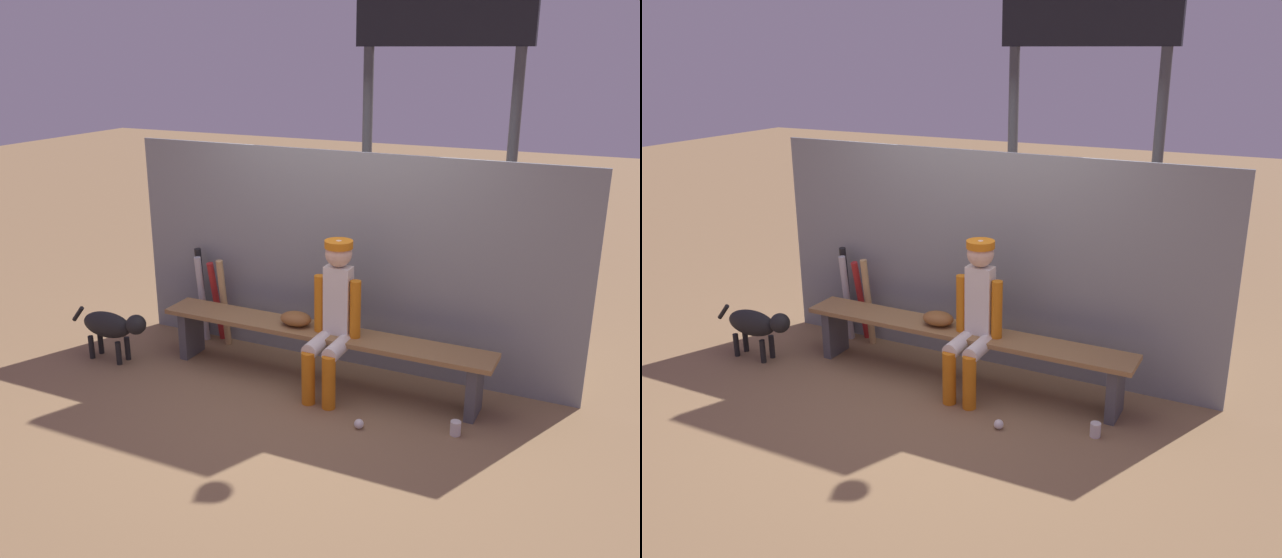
% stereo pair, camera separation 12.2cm
% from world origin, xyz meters
% --- Properties ---
extents(ground_plane, '(30.00, 30.00, 0.00)m').
position_xyz_m(ground_plane, '(0.00, 0.00, 0.00)').
color(ground_plane, olive).
extents(chainlink_fence, '(4.17, 0.03, 1.92)m').
position_xyz_m(chainlink_fence, '(0.00, 0.48, 0.96)').
color(chainlink_fence, gray).
rests_on(chainlink_fence, ground_plane).
extents(dugout_bench, '(2.96, 0.36, 0.49)m').
position_xyz_m(dugout_bench, '(0.00, 0.00, 0.39)').
color(dugout_bench, olive).
rests_on(dugout_bench, ground_plane).
extents(player_seated, '(0.41, 0.55, 1.29)m').
position_xyz_m(player_seated, '(0.17, -0.11, 0.70)').
color(player_seated, silver).
rests_on(player_seated, ground_plane).
extents(baseball_glove, '(0.28, 0.20, 0.12)m').
position_xyz_m(baseball_glove, '(-0.23, 0.00, 0.55)').
color(baseball_glove, brown).
rests_on(baseball_glove, dugout_bench).
extents(bat_wood_tan, '(0.08, 0.16, 0.87)m').
position_xyz_m(bat_wood_tan, '(-1.16, 0.31, 0.44)').
color(bat_wood_tan, tan).
rests_on(bat_wood_tan, ground_plane).
extents(bat_aluminum_red, '(0.08, 0.22, 0.82)m').
position_xyz_m(bat_aluminum_red, '(-1.28, 0.37, 0.41)').
color(bat_aluminum_red, '#B22323').
rests_on(bat_aluminum_red, ground_plane).
extents(bat_aluminum_silver, '(0.09, 0.15, 0.87)m').
position_xyz_m(bat_aluminum_silver, '(-1.41, 0.32, 0.43)').
color(bat_aluminum_silver, '#B7B7BC').
rests_on(bat_aluminum_silver, ground_plane).
extents(bat_aluminum_black, '(0.09, 0.15, 0.92)m').
position_xyz_m(bat_aluminum_black, '(-1.47, 0.40, 0.46)').
color(bat_aluminum_black, black).
rests_on(bat_aluminum_black, ground_plane).
extents(baseball, '(0.07, 0.07, 0.07)m').
position_xyz_m(baseball, '(0.60, -0.57, 0.04)').
color(baseball, white).
rests_on(baseball, ground_plane).
extents(cup_on_ground, '(0.08, 0.08, 0.11)m').
position_xyz_m(cup_on_ground, '(1.28, -0.34, 0.06)').
color(cup_on_ground, silver).
rests_on(cup_on_ground, ground_plane).
extents(cup_on_bench, '(0.08, 0.08, 0.11)m').
position_xyz_m(cup_on_bench, '(0.16, 0.02, 0.54)').
color(cup_on_bench, '#1E47AD').
rests_on(cup_on_bench, dugout_bench).
extents(scoreboard, '(1.94, 0.27, 3.98)m').
position_xyz_m(scoreboard, '(0.51, 1.62, 2.76)').
color(scoreboard, '#3F3F42').
rests_on(scoreboard, ground_plane).
extents(dog, '(0.84, 0.20, 0.49)m').
position_xyz_m(dog, '(-1.91, -0.41, 0.34)').
color(dog, black).
rests_on(dog, ground_plane).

